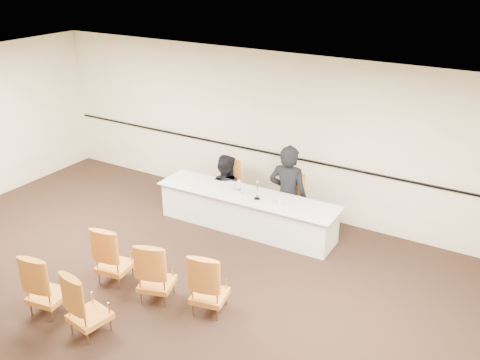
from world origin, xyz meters
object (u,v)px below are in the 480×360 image
coffee_cup (279,202)px  aud_chair_back_mid (88,302)px  microphone (257,192)px  panel_table (247,211)px  aud_chair_front_right (209,282)px  water_bottle (239,186)px  panelist_second_chair (225,185)px  aud_chair_front_left (114,253)px  aud_chair_back_left (47,282)px  panelist_main (288,197)px  drinking_glass (247,194)px  panelist_main_chair (288,200)px  aud_chair_front_mid (156,270)px  panelist_second (225,194)px

coffee_cup → aud_chair_back_mid: (-1.00, -3.43, -0.26)m
microphone → aud_chair_back_mid: bearing=-124.4°
panel_table → aud_chair_front_right: 2.46m
microphone → water_bottle: size_ratio=1.15×
aud_chair_back_mid → aud_chair_front_right: bearing=56.8°
panelist_second_chair → coffee_cup: bearing=-23.0°
aud_chair_front_left → aud_chair_back_left: (-0.26, -1.03, 0.00)m
panelist_second_chair → microphone: size_ratio=3.28×
panel_table → water_bottle: 0.49m
panel_table → aud_chair_back_mid: (-0.31, -3.52, 0.14)m
water_bottle → aud_chair_front_right: (0.93, -2.33, -0.32)m
panelist_second_chair → panelist_main: bearing=-0.0°
microphone → aud_chair_front_right: size_ratio=0.31×
water_bottle → drinking_glass: bearing=-16.1°
panelist_main_chair → aud_chair_back_mid: 4.14m
panelist_main_chair → aud_chair_front_mid: (-0.58, -3.01, 0.00)m
panelist_main_chair → aud_chair_front_left: bearing=-116.6°
aud_chair_back_left → panelist_second: bearing=76.0°
drinking_glass → aud_chair_front_left: size_ratio=0.11×
panelist_second_chair → aud_chair_front_right: 3.23m
panel_table → aud_chair_front_right: bearing=-72.9°
aud_chair_front_left → aud_chair_front_mid: same height
microphone → panel_table: bearing=138.5°
panel_table → aud_chair_front_mid: bearing=-92.1°
panelist_main_chair → aud_chair_front_right: size_ratio=1.00×
panelist_second_chair → microphone: bearing=-30.5°
panelist_main → aud_chair_back_left: panelist_main is taller
coffee_cup → panel_table: bearing=173.0°
aud_chair_back_mid → aud_chair_front_mid: bearing=84.4°
panelist_main → panelist_second: 1.35m
drinking_glass → microphone: bearing=-3.3°
panelist_second → panelist_second_chair: panelist_second is taller
panelist_main → aud_chair_back_left: size_ratio=2.06×
panelist_second → aud_chair_front_right: size_ratio=1.72×
aud_chair_back_mid → panelist_main: bearing=87.3°
panelist_main → water_bottle: 0.92m
drinking_glass → aud_chair_back_mid: aud_chair_back_mid is taller
microphone → drinking_glass: microphone is taller
panelist_main → panelist_main_chair: size_ratio=2.06×
panelist_second → aud_chair_back_left: (-0.35, -3.99, 0.19)m
panel_table → aud_chair_back_left: size_ratio=3.54×
water_bottle → aud_chair_front_right: size_ratio=0.26×
aud_chair_front_left → water_bottle: bearing=65.5°
drinking_glass → aud_chair_back_mid: bearing=-95.7°
panelist_main_chair → aud_chair_back_mid: (-0.86, -4.05, 0.00)m
panel_table → coffee_cup: size_ratio=25.54×
panelist_main → microphone: size_ratio=6.76×
panelist_main_chair → panelist_second_chair: 1.32m
microphone → aud_chair_back_left: bearing=-137.0°
panel_table → panelist_main: (0.55, 0.53, 0.21)m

